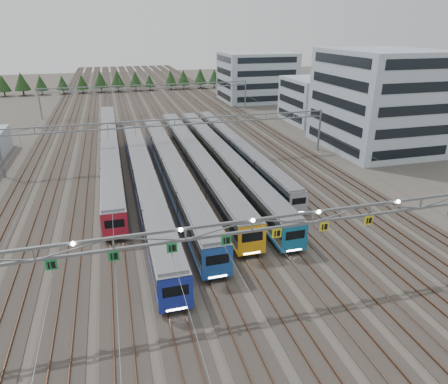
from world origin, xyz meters
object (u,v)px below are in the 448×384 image
object	(u,v)px
train_e	(221,157)
gantry_near	(252,228)
gantry_mid	(175,127)
train_b	(145,181)
depot_bldg_north	(257,77)
depot_bldg_south	(378,100)
gantry_far	(148,90)
train_c	(172,169)
train_f	(237,147)
train_d	(195,159)
train_a	(110,148)
depot_bldg_mid	(316,100)

from	to	relation	value
train_e	gantry_near	world-z (taller)	gantry_near
gantry_mid	train_b	bearing A→B (deg)	-116.35
depot_bldg_north	depot_bldg_south	bearing A→B (deg)	-86.37
gantry_far	train_c	bearing A→B (deg)	-92.36
depot_bldg_south	depot_bldg_north	bearing A→B (deg)	93.63
gantry_mid	gantry_near	bearing A→B (deg)	-90.07
train_f	gantry_near	bearing A→B (deg)	-105.76
gantry_mid	depot_bldg_south	bearing A→B (deg)	-1.42
train_c	gantry_near	world-z (taller)	gantry_near
train_e	train_f	bearing A→B (deg)	51.56
train_f	train_d	bearing A→B (deg)	-147.75
train_a	train_d	xyz separation A→B (m)	(13.50, -10.64, 0.12)
train_d	depot_bldg_mid	distance (m)	47.49
gantry_near	depot_bldg_north	xyz separation A→B (m)	(35.76, 96.85, 0.38)
train_e	gantry_mid	world-z (taller)	gantry_mid
train_a	depot_bldg_south	xyz separation A→B (m)	(50.63, -5.84, 7.20)
train_e	depot_bldg_mid	distance (m)	44.05
train_c	train_e	bearing A→B (deg)	22.56
train_c	gantry_far	bearing A→B (deg)	87.64
depot_bldg_north	train_c	bearing A→B (deg)	-119.82
depot_bldg_mid	train_e	bearing A→B (deg)	-138.35
gantry_near	depot_bldg_south	distance (m)	55.60
depot_bldg_mid	train_b	bearing A→B (deg)	-141.35
depot_bldg_north	depot_bldg_mid	bearing A→B (deg)	-83.39
gantry_far	depot_bldg_mid	world-z (taller)	depot_bldg_mid
train_e	gantry_mid	bearing A→B (deg)	139.48
train_d	depot_bldg_north	bearing A→B (deg)	61.83
train_e	train_f	size ratio (longest dim) A/B	1.11
train_c	gantry_far	size ratio (longest dim) A/B	0.99
depot_bldg_mid	depot_bldg_north	size ratio (longest dim) A/B	0.73
train_a	train_e	bearing A→B (deg)	-30.58
depot_bldg_south	train_e	bearing A→B (deg)	-171.65
train_f	gantry_mid	distance (m)	12.11
depot_bldg_mid	gantry_far	bearing A→B (deg)	151.40
depot_bldg_mid	depot_bldg_north	world-z (taller)	depot_bldg_north
train_b	train_c	xyz separation A→B (m)	(4.50, 4.12, 0.04)
depot_bldg_north	gantry_mid	bearing A→B (deg)	-122.20
gantry_near	gantry_mid	xyz separation A→B (m)	(0.05, 40.12, -0.70)
depot_bldg_mid	train_f	bearing A→B (deg)	-140.29
train_f	train_e	bearing A→B (deg)	-128.44
train_e	depot_bldg_south	size ratio (longest dim) A/B	2.64
depot_bldg_mid	depot_bldg_south	bearing A→B (deg)	-90.46
gantry_far	depot_bldg_south	xyz separation A→B (m)	(39.38, -45.98, 2.95)
train_a	gantry_near	bearing A→B (deg)	-76.02
train_b	depot_bldg_south	world-z (taller)	depot_bldg_south
train_e	depot_bldg_mid	bearing A→B (deg)	41.65
train_c	depot_bldg_mid	bearing A→B (deg)	38.21
train_b	depot_bldg_north	xyz separation A→B (m)	(42.47, 70.36, 5.28)
train_a	gantry_far	size ratio (longest dim) A/B	1.13
train_b	train_f	xyz separation A→B (m)	(18.00, 13.53, -0.27)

